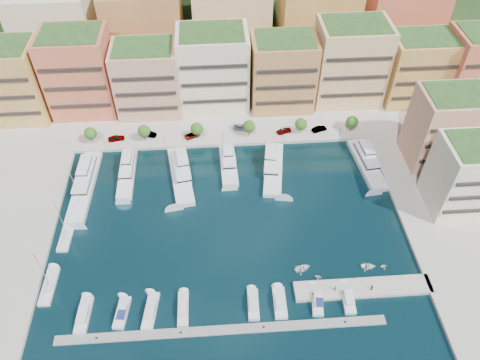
{
  "coord_description": "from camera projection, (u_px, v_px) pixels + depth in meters",
  "views": [
    {
      "loc": [
        -2.43,
        -77.71,
        95.53
      ],
      "look_at": [
        3.56,
        9.56,
        6.0
      ],
      "focal_mm": 35.0,
      "sensor_mm": 36.0,
      "label": 1
    }
  ],
  "objects": [
    {
      "name": "sailboat_0",
      "position": [
        49.0,
        287.0,
        108.81
      ],
      "size": [
        3.13,
        10.29,
        13.2
      ],
      "color": "silver",
      "rests_on": "ground"
    },
    {
      "name": "tender_3",
      "position": [
        384.0,
        266.0,
        112.66
      ],
      "size": [
        1.72,
        1.51,
        0.86
      ],
      "primitive_type": "imported",
      "rotation": [
        0.0,
        0.0,
        1.63
      ],
      "color": "beige",
      "rests_on": "ground"
    },
    {
      "name": "backblock_2",
      "position": [
        231.0,
        28.0,
        163.01
      ],
      "size": [
        26.0,
        18.0,
        30.0
      ],
      "primitive_type": "cube",
      "color": "tan",
      "rests_on": "north_quay"
    },
    {
      "name": "finger_pier",
      "position": [
        362.0,
        289.0,
        108.73
      ],
      "size": [
        32.0,
        5.0,
        2.0
      ],
      "primitive_type": "cube",
      "color": "#9E998E",
      "rests_on": "ground"
    },
    {
      "name": "apartment_3",
      "position": [
        213.0,
        69.0,
        148.9
      ],
      "size": [
        22.0,
        16.5,
        25.8
      ],
      "color": "beige",
      "rests_on": "north_quay"
    },
    {
      "name": "car_3",
      "position": [
        241.0,
        127.0,
        147.36
      ],
      "size": [
        5.5,
        2.82,
        1.53
      ],
      "primitive_type": "imported",
      "rotation": [
        0.0,
        0.0,
        1.44
      ],
      "color": "gray",
      "rests_on": "north_quay"
    },
    {
      "name": "yacht_4",
      "position": [
        273.0,
        167.0,
        135.84
      ],
      "size": [
        8.31,
        21.98,
        7.3
      ],
      "color": "silver",
      "rests_on": "ground"
    },
    {
      "name": "apartment_east_a",
      "position": [
        446.0,
        127.0,
        130.73
      ],
      "size": [
        18.0,
        14.5,
        22.8
      ],
      "color": "tan",
      "rests_on": "east_quay"
    },
    {
      "name": "cruiser_6",
      "position": [
        280.0,
        303.0,
        105.59
      ],
      "size": [
        3.0,
        7.9,
        2.55
      ],
      "color": "silver",
      "rests_on": "ground"
    },
    {
      "name": "lamppost_4",
      "position": [
        341.0,
        129.0,
        143.37
      ],
      "size": [
        0.3,
        0.3,
        4.2
      ],
      "color": "black",
      "rests_on": "north_quay"
    },
    {
      "name": "apartment_0",
      "position": [
        7.0,
        82.0,
        144.8
      ],
      "size": [
        22.0,
        16.5,
        24.8
      ],
      "color": "gold",
      "rests_on": "north_quay"
    },
    {
      "name": "apartment_2",
      "position": [
        147.0,
        79.0,
        147.57
      ],
      "size": [
        20.0,
        15.5,
        22.8
      ],
      "color": "tan",
      "rests_on": "north_quay"
    },
    {
      "name": "apartment_5",
      "position": [
        350.0,
        62.0,
        150.65
      ],
      "size": [
        22.0,
        16.5,
        26.8
      ],
      "color": "tan",
      "rests_on": "north_quay"
    },
    {
      "name": "sailboat_2",
      "position": [
        79.0,
        200.0,
        127.9
      ],
      "size": [
        4.56,
        9.52,
        13.2
      ],
      "color": "silver",
      "rests_on": "ground"
    },
    {
      "name": "hillside",
      "position": [
        216.0,
        22.0,
        199.31
      ],
      "size": [
        240.0,
        40.0,
        58.0
      ],
      "primitive_type": "cube",
      "color": "#233917",
      "rests_on": "ground"
    },
    {
      "name": "person_1",
      "position": [
        371.0,
        288.0,
        106.83
      ],
      "size": [
        0.9,
        0.73,
        1.74
      ],
      "primitive_type": "imported",
      "rotation": [
        0.0,
        0.0,
        3.23
      ],
      "color": "#503330",
      "rests_on": "finger_pier"
    },
    {
      "name": "backblock_1",
      "position": [
        145.0,
        31.0,
        161.57
      ],
      "size": [
        26.0,
        18.0,
        30.0
      ],
      "primitive_type": "cube",
      "color": "#BF8E47",
      "rests_on": "north_quay"
    },
    {
      "name": "yacht_1",
      "position": [
        127.0,
        172.0,
        134.42
      ],
      "size": [
        4.42,
        19.6,
        7.3
      ],
      "color": "silver",
      "rests_on": "ground"
    },
    {
      "name": "cruiser_1",
      "position": [
        122.0,
        313.0,
        103.86
      ],
      "size": [
        3.55,
        8.06,
        2.66
      ],
      "color": "silver",
      "rests_on": "ground"
    },
    {
      "name": "car_4",
      "position": [
        284.0,
        131.0,
        146.15
      ],
      "size": [
        5.15,
        3.43,
        1.63
      ],
      "primitive_type": "imported",
      "rotation": [
        0.0,
        0.0,
        1.92
      ],
      "color": "gray",
      "rests_on": "north_quay"
    },
    {
      "name": "cruiser_8",
      "position": [
        348.0,
        299.0,
        106.34
      ],
      "size": [
        2.9,
        7.77,
        2.55
      ],
      "color": "silver",
      "rests_on": "ground"
    },
    {
      "name": "lamppost_3",
      "position": [
        282.0,
        132.0,
        142.5
      ],
      "size": [
        0.3,
        0.3,
        4.2
      ],
      "color": "black",
      "rests_on": "north_quay"
    },
    {
      "name": "east_quay",
      "position": [
        471.0,
        234.0,
        120.02
      ],
      "size": [
        34.0,
        76.0,
        2.0
      ],
      "primitive_type": "cube",
      "color": "#9E998E",
      "rests_on": "ground"
    },
    {
      "name": "lamppost_0",
      "position": [
        103.0,
        140.0,
        139.92
      ],
      "size": [
        0.3,
        0.3,
        4.2
      ],
      "color": "black",
      "rests_on": "north_quay"
    },
    {
      "name": "yacht_2",
      "position": [
        181.0,
        172.0,
        134.0
      ],
      "size": [
        8.44,
        23.55,
        7.3
      ],
      "color": "silver",
      "rests_on": "ground"
    },
    {
      "name": "south_pontoon",
      "position": [
        222.0,
        330.0,
        101.57
      ],
      "size": [
        72.0,
        2.2,
        0.35
      ],
      "primitive_type": "cube",
      "color": "gray",
      "rests_on": "ground"
    },
    {
      "name": "cruiser_3",
      "position": [
        183.0,
        309.0,
        104.54
      ],
      "size": [
        2.44,
        8.45,
        2.55
      ],
      "color": "silver",
      "rests_on": "ground"
    },
    {
      "name": "backblock_4",
      "position": [
        400.0,
        22.0,
        165.88
      ],
      "size": [
        26.0,
        18.0,
        30.0
      ],
      "primitive_type": "cube",
      "color": "#D75447",
      "rests_on": "north_quay"
    },
    {
      "name": "backblock_3",
      "position": [
        316.0,
        25.0,
        164.45
      ],
      "size": [
        26.0,
        18.0,
        30.0
      ],
      "primitive_type": "cube",
      "color": "gold",
      "rests_on": "north_quay"
    },
    {
      "name": "cruiser_2",
      "position": [
        151.0,
        311.0,
        104.19
      ],
      "size": [
        3.76,
        9.34,
        2.55
      ],
      "color": "silver",
      "rests_on": "ground"
    },
    {
      "name": "backblock_0",
      "position": [
        57.0,
        34.0,
        160.14
      ],
      "size": [
        26.0,
        18.0,
        30.0
      ],
      "primitive_type": "cube",
      "color": "beige",
      "rests_on": "north_quay"
    },
    {
      "name": "yacht_0",
      "position": [
        85.0,
        182.0,
        131.3
      ],
      "size": [
        6.09,
        27.67,
        7.3
      ],
      "color": "silver",
      "rests_on": "ground"
    },
    {
      "name": "person_0",
      "position": [
        335.0,
        288.0,
        106.8
      ],
      "size": [
        0.47,
        0.65,
        1.64
      ],
      "primitive_type": "imported",
      "rotation": [
        0.0,
        0.0,
        1.71
      ],
      "color": "#27284F",
      "rests_on": "finger_pier"
    },
    {
      "name": "car_0",
      "position": [
        116.0,
        138.0,
        143.63
      ],
      "size": [
        5.19,
        2.79,
        1.68
      ],
      "primitive_type": "imported",
      "rotation": [
        0.0,
        0.0,
        1.74
      ],
      "color": "gray",
      "rests_on": "north_quay"
    },
    {
      "name": "yacht_3",
      "position": [
        228.0,
        163.0,
        136.77
      ],
      "size": [
        4.97,
        16.56,
        7.3
      ],
      "color": "silver",
      "rests_on": "ground"
    },
    {
      "name": "sailboat_1",
      "position": [
        67.0,
        235.0,
        119.35
      ],
      "size": [
        3.14,
        10.62,
        13.2
      ],
      "color": "silver",
      "rests_on": "ground"
    },
    {
      "name": "tree_4",
      "position": [
        301.0,
        124.0,
        143.74
      ],
      "size": [
        3.8,
        3.8,
        5.65
      ],
      "color": "#473323",
      "rests_on": "north_quay"
    },
    {
      "name": "apartment_1",
      "position": [
        80.0,
        72.0,
        146.53
      ],
      "size": [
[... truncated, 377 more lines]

